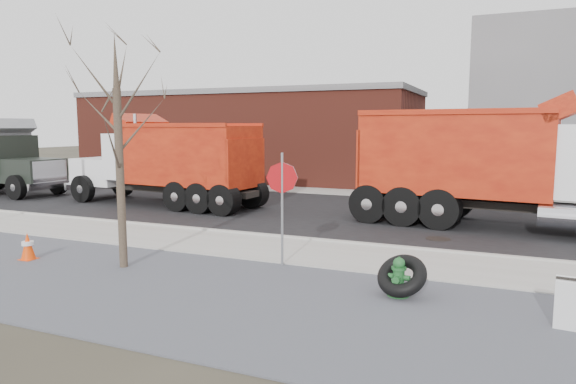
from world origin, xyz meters
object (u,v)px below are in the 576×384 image
at_px(sandwich_board, 576,305).
at_px(dump_truck_red_a, 503,163).
at_px(dump_truck_red_b, 168,160).
at_px(truck_tire, 402,276).
at_px(stop_sign, 282,189).
at_px(fire_hydrant, 399,279).

bearing_deg(sandwich_board, dump_truck_red_a, 103.70).
distance_m(sandwich_board, dump_truck_red_a, 8.70).
height_order(dump_truck_red_a, dump_truck_red_b, dump_truck_red_a).
distance_m(truck_tire, dump_truck_red_b, 13.27).
relative_size(stop_sign, dump_truck_red_b, 0.30).
height_order(fire_hydrant, sandwich_board, sandwich_board).
xyz_separation_m(fire_hydrant, stop_sign, (-2.85, 1.10, 1.43)).
bearing_deg(dump_truck_red_a, truck_tire, -95.26).
xyz_separation_m(stop_sign, dump_truck_red_a, (4.54, 6.73, 0.29)).
xyz_separation_m(fire_hydrant, dump_truck_red_b, (-10.69, 7.70, 1.50)).
height_order(sandwich_board, dump_truck_red_b, dump_truck_red_b).
height_order(fire_hydrant, truck_tire, truck_tire).
bearing_deg(dump_truck_red_a, sandwich_board, -75.64).
relative_size(truck_tire, dump_truck_red_b, 0.13).
xyz_separation_m(stop_sign, sandwich_board, (5.69, -1.73, -1.33)).
relative_size(fire_hydrant, sandwich_board, 0.92).
bearing_deg(truck_tire, sandwich_board, -13.66).
distance_m(stop_sign, dump_truck_red_b, 10.25).
bearing_deg(fire_hydrant, truck_tire, 45.78).
height_order(stop_sign, sandwich_board, stop_sign).
bearing_deg(fire_hydrant, sandwich_board, -6.67).
bearing_deg(dump_truck_red_b, stop_sign, 145.03).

